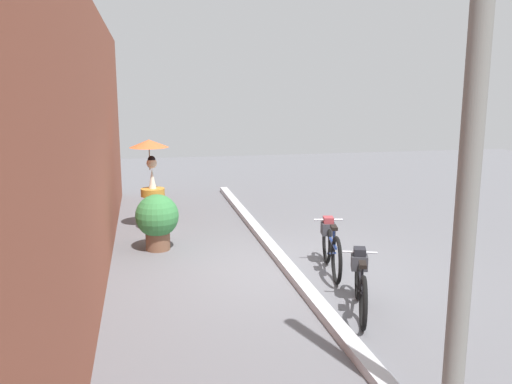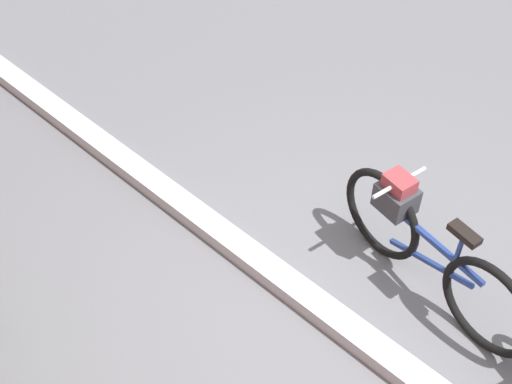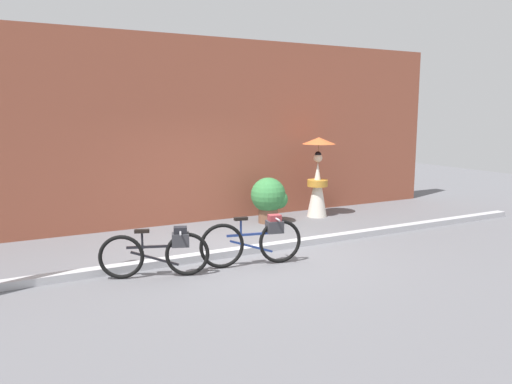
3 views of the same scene
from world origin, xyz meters
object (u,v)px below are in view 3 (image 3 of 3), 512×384
bicycle_far_side (256,239)px  potted_plant_by_door (269,198)px  bicycle_near_officer (160,251)px  person_with_parasol (318,177)px

bicycle_far_side → potted_plant_by_door: size_ratio=1.65×
bicycle_near_officer → person_with_parasol: person_with_parasol is taller
person_with_parasol → potted_plant_by_door: bearing=-177.3°
bicycle_far_side → person_with_parasol: bearing=41.2°
person_with_parasol → potted_plant_by_door: person_with_parasol is taller
bicycle_far_side → potted_plant_by_door: bearing=56.4°
bicycle_far_side → bicycle_near_officer: bearing=174.4°
bicycle_near_officer → bicycle_far_side: bearing=-5.6°
bicycle_far_side → person_with_parasol: person_with_parasol is taller
bicycle_far_side → person_with_parasol: 4.24m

